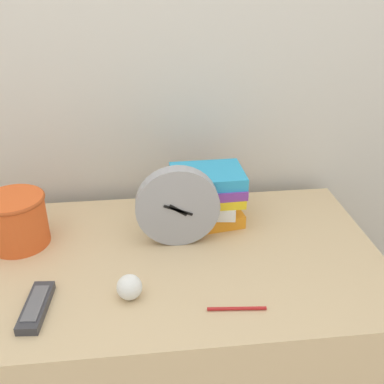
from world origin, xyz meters
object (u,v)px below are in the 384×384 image
(desk_clock, at_px, (178,207))
(tv_remote, at_px, (36,307))
(book_stack, at_px, (207,196))
(crumpled_paper_ball, at_px, (129,287))
(pen, at_px, (237,309))
(basket, at_px, (16,219))

(desk_clock, distance_m, tv_remote, 0.43)
(book_stack, bearing_deg, crumpled_paper_ball, -125.24)
(desk_clock, relative_size, book_stack, 1.04)
(tv_remote, relative_size, pen, 1.19)
(tv_remote, distance_m, crumpled_paper_ball, 0.21)
(book_stack, relative_size, pen, 1.63)
(book_stack, relative_size, crumpled_paper_ball, 3.66)
(basket, bearing_deg, tv_remote, -71.24)
(book_stack, xyz_separation_m, crumpled_paper_ball, (-0.23, -0.32, -0.06))
(book_stack, relative_size, basket, 1.28)
(basket, bearing_deg, desk_clock, -6.01)
(book_stack, distance_m, basket, 0.53)
(book_stack, distance_m, pen, 0.40)
(basket, bearing_deg, crumpled_paper_ball, -40.60)
(pen, bearing_deg, book_stack, 91.87)
(book_stack, bearing_deg, pen, -88.13)
(desk_clock, xyz_separation_m, tv_remote, (-0.34, -0.24, -0.10))
(tv_remote, height_order, pen, tv_remote)
(book_stack, height_order, crumpled_paper_ball, book_stack)
(tv_remote, xyz_separation_m, crumpled_paper_ball, (0.21, 0.02, 0.02))
(desk_clock, xyz_separation_m, book_stack, (0.10, 0.11, -0.03))
(book_stack, bearing_deg, basket, -173.57)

